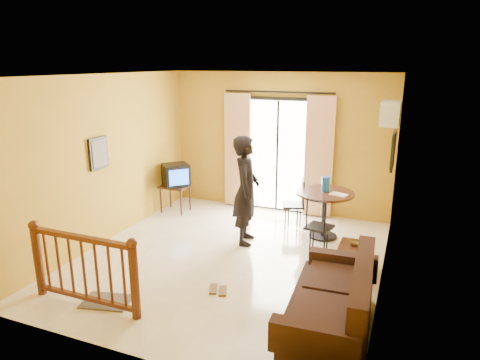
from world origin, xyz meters
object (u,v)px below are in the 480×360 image
at_px(television, 176,175).
at_px(coffee_table, 353,257).
at_px(standing_person, 246,190).
at_px(dining_table, 325,201).
at_px(sofa, 335,307).

relative_size(television, coffee_table, 0.81).
xyz_separation_m(television, standing_person, (1.86, -0.90, 0.14)).
bearing_deg(coffee_table, dining_table, 119.84).
xyz_separation_m(television, sofa, (3.72, -2.92, -0.45)).
distance_m(dining_table, sofa, 2.83).
bearing_deg(standing_person, dining_table, -74.13).
bearing_deg(television, coffee_table, -65.75).
height_order(coffee_table, sofa, sofa).
xyz_separation_m(dining_table, standing_person, (-1.19, -0.71, 0.26)).
height_order(dining_table, sofa, sofa).
bearing_deg(coffee_table, television, 160.02).
bearing_deg(dining_table, coffee_table, -60.16).
bearing_deg(sofa, standing_person, 129.29).
xyz_separation_m(dining_table, coffee_table, (0.67, -1.16, -0.41)).
bearing_deg(sofa, television, 138.62).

